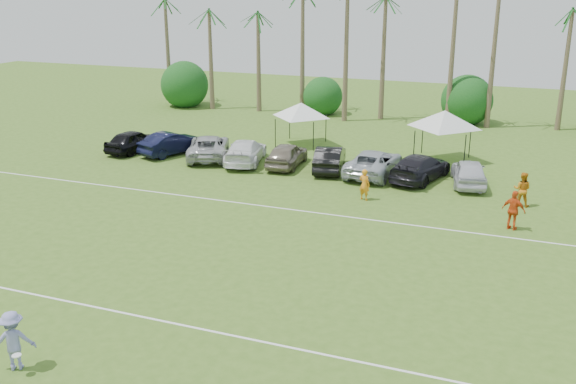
% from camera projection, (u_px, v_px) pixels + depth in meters
% --- Properties ---
extents(ground, '(120.00, 120.00, 0.00)m').
position_uv_depth(ground, '(126.00, 351.00, 19.84)').
color(ground, '#42651E').
rests_on(ground, ground).
extents(field_lines, '(80.00, 12.10, 0.01)m').
position_uv_depth(field_lines, '(236.00, 254.00, 26.93)').
color(field_lines, white).
rests_on(field_lines, ground).
extents(palm_tree_0, '(2.40, 2.40, 8.90)m').
position_uv_depth(palm_tree_0, '(157.00, 21.00, 58.72)').
color(palm_tree_0, brown).
rests_on(palm_tree_0, ground).
extents(palm_tree_1, '(2.40, 2.40, 9.90)m').
position_uv_depth(palm_tree_1, '(206.00, 12.00, 56.75)').
color(palm_tree_1, brown).
rests_on(palm_tree_1, ground).
extents(palm_tree_2, '(2.40, 2.40, 10.90)m').
position_uv_depth(palm_tree_2, '(257.00, 3.00, 54.78)').
color(palm_tree_2, brown).
rests_on(palm_tree_2, ground).
extents(palm_tree_4, '(2.40, 2.40, 8.90)m').
position_uv_depth(palm_tree_4, '(347.00, 26.00, 52.60)').
color(palm_tree_4, brown).
rests_on(palm_tree_4, ground).
extents(palm_tree_5, '(2.40, 2.40, 9.90)m').
position_uv_depth(palm_tree_5, '(396.00, 16.00, 50.97)').
color(palm_tree_5, brown).
rests_on(palm_tree_5, ground).
extents(palm_tree_6, '(2.40, 2.40, 10.90)m').
position_uv_depth(palm_tree_6, '(448.00, 5.00, 49.34)').
color(palm_tree_6, brown).
rests_on(palm_tree_6, ground).
extents(palm_tree_8, '(2.40, 2.40, 8.90)m').
position_uv_depth(palm_tree_8, '(571.00, 31.00, 46.82)').
color(palm_tree_8, brown).
rests_on(palm_tree_8, ground).
extents(bush_tree_0, '(4.00, 4.00, 4.00)m').
position_uv_depth(bush_tree_0, '(195.00, 84.00, 60.36)').
color(bush_tree_0, brown).
rests_on(bush_tree_0, ground).
extents(bush_tree_1, '(4.00, 4.00, 4.00)m').
position_uv_depth(bush_tree_1, '(326.00, 92.00, 55.93)').
color(bush_tree_1, brown).
rests_on(bush_tree_1, ground).
extents(bush_tree_2, '(4.00, 4.00, 4.00)m').
position_uv_depth(bush_tree_2, '(467.00, 100.00, 51.85)').
color(bush_tree_2, brown).
rests_on(bush_tree_2, ground).
extents(sideline_player_a, '(0.70, 0.57, 1.67)m').
position_uv_depth(sideline_player_a, '(364.00, 185.00, 33.41)').
color(sideline_player_a, orange).
rests_on(sideline_player_a, ground).
extents(sideline_player_b, '(0.91, 0.74, 1.78)m').
position_uv_depth(sideline_player_b, '(522.00, 189.00, 32.48)').
color(sideline_player_b, orange).
rests_on(sideline_player_b, ground).
extents(sideline_player_c, '(1.18, 0.79, 1.86)m').
position_uv_depth(sideline_player_c, '(514.00, 210.00, 29.33)').
color(sideline_player_c, '#DA4C18').
rests_on(sideline_player_c, ground).
extents(canopy_tent_left, '(4.27, 4.27, 3.46)m').
position_uv_depth(canopy_tent_left, '(301.00, 103.00, 44.26)').
color(canopy_tent_left, black).
rests_on(canopy_tent_left, ground).
extents(canopy_tent_right, '(4.71, 4.71, 3.82)m').
position_uv_depth(canopy_tent_right, '(445.00, 110.00, 39.97)').
color(canopy_tent_right, black).
rests_on(canopy_tent_right, ground).
extents(frisbee_player, '(1.37, 1.24, 1.85)m').
position_uv_depth(frisbee_player, '(14.00, 341.00, 18.67)').
color(frisbee_player, '#8586BD').
rests_on(frisbee_player, ground).
extents(parked_car_0, '(2.29, 4.56, 1.49)m').
position_uv_depth(parked_car_0, '(133.00, 141.00, 43.05)').
color(parked_car_0, black).
rests_on(parked_car_0, ground).
extents(parked_car_1, '(3.01, 4.79, 1.49)m').
position_uv_depth(parked_car_1, '(171.00, 143.00, 42.41)').
color(parked_car_1, black).
rests_on(parked_car_1, ground).
extents(parked_car_2, '(4.40, 5.91, 1.49)m').
position_uv_depth(parked_car_2, '(208.00, 147.00, 41.50)').
color(parked_car_2, '#ADADAE').
rests_on(parked_car_2, ground).
extents(parked_car_3, '(3.22, 5.48, 1.49)m').
position_uv_depth(parked_car_3, '(245.00, 151.00, 40.36)').
color(parked_car_3, white).
rests_on(parked_car_3, ground).
extents(parked_car_4, '(2.03, 4.48, 1.49)m').
position_uv_depth(parked_car_4, '(287.00, 155.00, 39.60)').
color(parked_car_4, gray).
rests_on(parked_car_4, ground).
extents(parked_car_5, '(2.42, 4.74, 1.49)m').
position_uv_depth(parked_car_5, '(330.00, 158.00, 38.77)').
color(parked_car_5, black).
rests_on(parked_car_5, ground).
extents(parked_car_6, '(2.74, 5.48, 1.49)m').
position_uv_depth(parked_car_6, '(374.00, 163.00, 37.82)').
color(parked_car_6, '#B1B7BF').
rests_on(parked_car_6, ground).
extents(parked_car_7, '(3.29, 5.49, 1.49)m').
position_uv_depth(parked_car_7, '(420.00, 167.00, 36.88)').
color(parked_car_7, black).
rests_on(parked_car_7, ground).
extents(parked_car_8, '(2.56, 4.63, 1.49)m').
position_uv_depth(parked_car_8, '(469.00, 172.00, 35.90)').
color(parked_car_8, silver).
rests_on(parked_car_8, ground).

